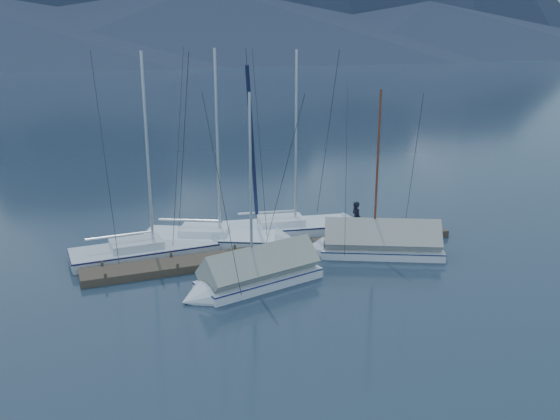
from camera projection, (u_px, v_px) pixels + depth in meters
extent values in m
plane|color=#152231|center=(296.00, 270.00, 26.10)|extent=(1000.00, 1000.00, 0.00)
cone|color=#192133|center=(206.00, 23.00, 261.67)|extent=(390.00, 390.00, 32.00)
cone|color=#192133|center=(428.00, 29.00, 308.63)|extent=(364.00, 364.00, 28.00)
cube|color=#382D23|center=(280.00, 251.00, 27.84)|extent=(18.00, 1.50, 0.34)
cube|color=black|center=(152.00, 273.00, 25.81)|extent=(3.00, 1.30, 0.30)
cube|color=black|center=(280.00, 256.00, 27.90)|extent=(3.00, 1.30, 0.30)
cube|color=black|center=(390.00, 241.00, 30.00)|extent=(3.00, 1.30, 0.30)
cylinder|color=#382D23|center=(102.00, 266.00, 25.62)|extent=(0.12, 0.12, 0.35)
cylinder|color=#382D23|center=(105.00, 277.00, 24.37)|extent=(0.12, 0.12, 0.35)
cylinder|color=#382D23|center=(171.00, 257.00, 26.67)|extent=(0.12, 0.12, 0.35)
cylinder|color=#382D23|center=(178.00, 267.00, 25.42)|extent=(0.12, 0.12, 0.35)
cylinder|color=#382D23|center=(235.00, 248.00, 27.72)|extent=(0.12, 0.12, 0.35)
cylinder|color=#382D23|center=(244.00, 258.00, 26.47)|extent=(0.12, 0.12, 0.35)
cylinder|color=#382D23|center=(294.00, 241.00, 28.77)|extent=(0.12, 0.12, 0.35)
cylinder|color=#382D23|center=(305.00, 250.00, 27.51)|extent=(0.12, 0.12, 0.35)
cylinder|color=#382D23|center=(349.00, 234.00, 29.81)|extent=(0.12, 0.12, 0.35)
cylinder|color=#382D23|center=(362.00, 242.00, 28.56)|extent=(0.12, 0.12, 0.35)
cylinder|color=#382D23|center=(400.00, 227.00, 30.86)|extent=(0.12, 0.12, 0.35)
cylinder|color=#382D23|center=(415.00, 235.00, 29.61)|extent=(0.12, 0.12, 0.35)
cube|color=silver|center=(144.00, 253.00, 27.70)|extent=(6.69, 2.47, 0.73)
cube|color=silver|center=(145.00, 260.00, 27.79)|extent=(5.66, 1.44, 0.33)
cube|color=#191642|center=(144.00, 247.00, 27.61)|extent=(6.75, 2.50, 0.07)
cone|color=silver|center=(222.00, 242.00, 29.16)|extent=(1.30, 2.16, 2.11)
cube|color=silver|center=(136.00, 244.00, 27.42)|extent=(2.37, 1.63, 0.33)
cylinder|color=#B2B7BF|center=(147.00, 152.00, 26.53)|extent=(0.13, 0.13, 8.80)
cylinder|color=#B2B7BF|center=(119.00, 236.00, 26.99)|extent=(2.97, 0.22, 0.10)
cylinder|color=#26262B|center=(183.00, 150.00, 27.17)|extent=(0.16, 3.32, 8.81)
cube|color=white|center=(211.00, 240.00, 29.45)|extent=(6.96, 4.92, 0.73)
cube|color=white|center=(212.00, 247.00, 29.54)|extent=(5.62, 3.59, 0.33)
cube|color=#182B48|center=(211.00, 235.00, 29.36)|extent=(7.03, 4.97, 0.07)
cone|color=white|center=(288.00, 243.00, 29.15)|extent=(2.03, 2.45, 2.13)
cube|color=white|center=(204.00, 230.00, 29.33)|extent=(2.78, 2.42, 0.33)
cylinder|color=#B2B7BF|center=(217.00, 145.00, 28.07)|extent=(0.13, 0.13, 8.88)
cylinder|color=#B2B7BF|center=(189.00, 220.00, 29.25)|extent=(2.74, 1.41, 0.10)
cylinder|color=#26262B|center=(252.00, 145.00, 27.94)|extent=(1.50, 3.03, 8.89)
cube|color=silver|center=(287.00, 230.00, 31.11)|extent=(6.87, 3.24, 0.73)
cube|color=silver|center=(287.00, 236.00, 31.21)|extent=(5.73, 2.11, 0.33)
cube|color=#161642|center=(287.00, 224.00, 31.03)|extent=(6.94, 3.28, 0.07)
cone|color=silver|center=(356.00, 225.00, 31.87)|extent=(1.54, 2.28, 2.11)
cube|color=silver|center=(281.00, 220.00, 30.90)|extent=(2.53, 1.89, 0.33)
cylinder|color=#B2B7BF|center=(296.00, 139.00, 29.87)|extent=(0.13, 0.13, 8.80)
cylinder|color=#B2B7BF|center=(266.00, 212.00, 30.61)|extent=(2.95, 0.58, 0.10)
cylinder|color=#26262B|center=(327.00, 138.00, 30.20)|extent=(0.57, 3.28, 8.81)
cube|color=silver|center=(381.00, 252.00, 27.95)|extent=(5.93, 4.23, 0.60)
cube|color=silver|center=(381.00, 257.00, 28.02)|extent=(4.79, 3.06, 0.27)
cube|color=#18254A|center=(381.00, 247.00, 27.88)|extent=(5.99, 4.27, 0.05)
cone|color=silver|center=(313.00, 250.00, 28.18)|extent=(1.73, 2.16, 1.92)
cylinder|color=#592819|center=(377.00, 170.00, 26.87)|extent=(0.11, 0.11, 7.26)
cylinder|color=#592819|center=(402.00, 235.00, 27.65)|extent=(2.32, 1.17, 0.08)
cylinder|color=#26262B|center=(346.00, 170.00, 26.97)|extent=(1.24, 2.56, 7.27)
cube|color=gray|center=(382.00, 239.00, 27.76)|extent=(5.70, 4.14, 2.03)
cube|color=white|center=(260.00, 282.00, 24.54)|extent=(5.51, 3.05, 0.61)
cube|color=white|center=(260.00, 288.00, 24.62)|extent=(4.55, 2.05, 0.28)
cube|color=navy|center=(260.00, 276.00, 24.47)|extent=(5.57, 3.08, 0.06)
cone|color=white|center=(194.00, 299.00, 22.87)|extent=(1.42, 1.98, 1.79)
cylinder|color=#B2B7BF|center=(251.00, 189.00, 23.21)|extent=(0.11, 0.11, 7.45)
cylinder|color=#B2B7BF|center=(278.00, 257.00, 24.81)|extent=(2.30, 0.64, 0.08)
cylinder|color=#26262B|center=(222.00, 193.00, 22.49)|extent=(0.65, 2.56, 7.46)
cube|color=gray|center=(259.00, 266.00, 24.35)|extent=(5.27, 3.02, 1.90)
imported|color=black|center=(356.00, 219.00, 29.28)|extent=(0.45, 0.66, 1.76)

